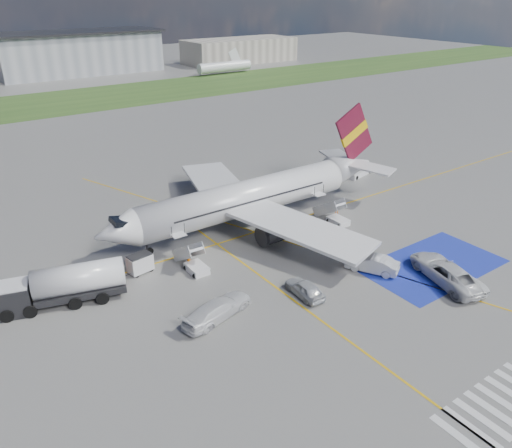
% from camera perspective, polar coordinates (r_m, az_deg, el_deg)
% --- Properties ---
extents(ground, '(400.00, 400.00, 0.00)m').
position_cam_1_polar(ground, '(47.42, 8.37, -6.19)').
color(ground, '#60605E').
rests_on(ground, ground).
extents(grass_strip, '(400.00, 30.00, 0.01)m').
position_cam_1_polar(grass_strip, '(129.26, -22.36, 12.65)').
color(grass_strip, '#2D4C1E').
rests_on(grass_strip, ground).
extents(taxiway_line_main, '(120.00, 0.20, 0.01)m').
position_cam_1_polar(taxiway_line_main, '(55.49, -0.07, -0.92)').
color(taxiway_line_main, gold).
rests_on(taxiway_line_main, ground).
extents(taxiway_line_cross, '(0.20, 60.00, 0.01)m').
position_cam_1_polar(taxiway_line_cross, '(38.92, 13.13, -14.69)').
color(taxiway_line_cross, gold).
rests_on(taxiway_line_cross, ground).
extents(taxiway_line_diag, '(20.71, 56.45, 0.01)m').
position_cam_1_polar(taxiway_line_diag, '(55.49, -0.07, -0.92)').
color(taxiway_line_diag, gold).
rests_on(taxiway_line_diag, ground).
extents(staging_box, '(14.00, 8.00, 0.01)m').
position_cam_1_polar(staging_box, '(52.04, 19.52, -4.44)').
color(staging_box, '#1B2CA4').
rests_on(staging_box, ground).
extents(crosswalk, '(9.00, 4.00, 0.01)m').
position_cam_1_polar(crosswalk, '(37.98, 25.95, -18.24)').
color(crosswalk, silver).
rests_on(crosswalk, ground).
extents(terminal_centre, '(48.00, 18.00, 12.00)m').
position_cam_1_polar(terminal_centre, '(171.70, -19.58, 17.90)').
color(terminal_centre, gray).
rests_on(terminal_centre, ground).
extents(terminal_east, '(40.00, 16.00, 8.00)m').
position_cam_1_polar(terminal_east, '(188.93, -1.86, 19.22)').
color(terminal_east, gray).
rests_on(terminal_east, ground).
extents(airliner, '(36.81, 32.95, 11.92)m').
position_cam_1_polar(airliner, '(56.37, 0.01, 3.30)').
color(airliner, silver).
rests_on(airliner, ground).
extents(airstairs_fwd, '(1.90, 5.20, 3.60)m').
position_cam_1_polar(airstairs_fwd, '(48.35, -7.05, -4.57)').
color(airstairs_fwd, silver).
rests_on(airstairs_fwd, ground).
extents(airstairs_aft, '(1.90, 5.20, 3.60)m').
position_cam_1_polar(airstairs_aft, '(58.21, 9.08, 0.74)').
color(airstairs_aft, silver).
rests_on(airstairs_aft, ground).
extents(fuel_tanker, '(10.51, 5.31, 3.48)m').
position_cam_1_polar(fuel_tanker, '(45.86, -21.05, -6.85)').
color(fuel_tanker, black).
rests_on(fuel_tanker, ground).
extents(gpu_cart, '(2.45, 1.78, 1.89)m').
position_cam_1_polar(gpu_cart, '(48.77, -13.11, -4.51)').
color(gpu_cart, silver).
rests_on(gpu_cart, ground).
extents(belt_loader, '(5.39, 2.92, 1.56)m').
position_cam_1_polar(belt_loader, '(73.92, 11.66, 5.78)').
color(belt_loader, silver).
rests_on(belt_loader, ground).
extents(car_silver_a, '(1.92, 4.37, 1.46)m').
position_cam_1_polar(car_silver_a, '(44.37, 5.59, -7.33)').
color(car_silver_a, '#B2B5BA').
rests_on(car_silver_a, ground).
extents(car_silver_b, '(3.99, 5.23, 1.65)m').
position_cam_1_polar(car_silver_b, '(48.94, 13.13, -4.43)').
color(car_silver_b, '#AEB0B5').
rests_on(car_silver_b, ground).
extents(van_white_a, '(4.60, 6.99, 2.41)m').
position_cam_1_polar(van_white_a, '(49.27, 20.96, -4.84)').
color(van_white_a, silver).
rests_on(van_white_a, ground).
extents(van_white_b, '(5.58, 3.36, 2.04)m').
position_cam_1_polar(van_white_b, '(41.48, -4.41, -9.39)').
color(van_white_b, silver).
rests_on(van_white_b, ground).
extents(crew_fwd, '(0.74, 0.74, 1.74)m').
position_cam_1_polar(crew_fwd, '(48.83, -7.68, -3.96)').
color(crew_fwd, orange).
rests_on(crew_fwd, ground).
extents(crew_nose, '(1.08, 1.17, 1.94)m').
position_cam_1_polar(crew_nose, '(48.64, -15.28, -4.69)').
color(crew_nose, '#F7590D').
rests_on(crew_nose, ground).
extents(crew_aft, '(0.93, 1.06, 1.72)m').
position_cam_1_polar(crew_aft, '(60.02, 9.23, 1.76)').
color(crew_aft, orange).
rests_on(crew_aft, ground).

